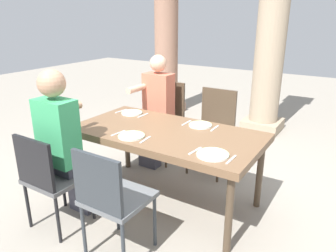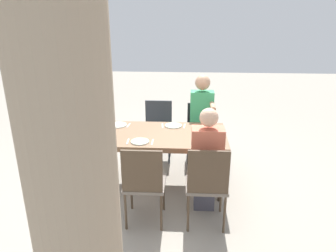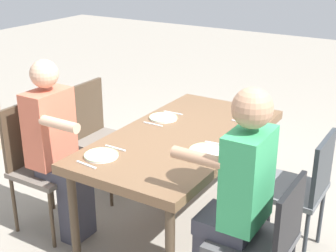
{
  "view_description": "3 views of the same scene",
  "coord_description": "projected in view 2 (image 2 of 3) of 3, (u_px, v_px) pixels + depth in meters",
  "views": [
    {
      "loc": [
        1.49,
        -2.35,
        1.75
      ],
      "look_at": [
        0.06,
        -0.08,
        0.81
      ],
      "focal_mm": 34.43,
      "sensor_mm": 36.0,
      "label": 1
    },
    {
      "loc": [
        -0.34,
        3.88,
        2.27
      ],
      "look_at": [
        -0.12,
        0.02,
        0.85
      ],
      "focal_mm": 34.67,
      "sensor_mm": 36.0,
      "label": 2
    },
    {
      "loc": [
        -2.79,
        -1.59,
        2.05
      ],
      "look_at": [
        -0.14,
        0.04,
        0.83
      ],
      "focal_mm": 51.03,
      "sensor_mm": 36.0,
      "label": 3
    }
  ],
  "objects": [
    {
      "name": "chair_mid_north",
      "position": [
        144.0,
        181.0,
        3.43
      ],
      "size": [
        0.44,
        0.44,
        0.94
      ],
      "color": "#6A6158",
      "rests_on": "ground"
    },
    {
      "name": "chair_west_north",
      "position": [
        207.0,
        182.0,
        3.39
      ],
      "size": [
        0.44,
        0.44,
        0.96
      ],
      "color": "#6A6158",
      "rests_on": "ground"
    },
    {
      "name": "fork_2",
      "position": [
        152.0,
        142.0,
        3.91
      ],
      "size": [
        0.02,
        0.17,
        0.01
      ],
      "primitive_type": "cube",
      "rotation": [
        0.0,
        0.0,
        0.0
      ],
      "color": "silver",
      "rests_on": "dining_table"
    },
    {
      "name": "stone_column_centre",
      "position": [
        72.0,
        178.0,
        1.52
      ],
      "size": [
        0.56,
        0.56,
        3.08
      ],
      "color": "tan",
      "rests_on": "ground"
    },
    {
      "name": "plate_1",
      "position": [
        173.0,
        125.0,
        4.44
      ],
      "size": [
        0.24,
        0.24,
        0.02
      ],
      "color": "white",
      "rests_on": "dining_table"
    },
    {
      "name": "dining_table",
      "position": [
        159.0,
        138.0,
        4.2
      ],
      "size": [
        1.74,
        0.91,
        0.73
      ],
      "color": "brown",
      "rests_on": "ground"
    },
    {
      "name": "chair_west_south",
      "position": [
        201.0,
        128.0,
        5.05
      ],
      "size": [
        0.44,
        0.44,
        0.86
      ],
      "color": "#4F4F50",
      "rests_on": "ground"
    },
    {
      "name": "spoon_3",
      "position": [
        107.0,
        125.0,
        4.48
      ],
      "size": [
        0.02,
        0.17,
        0.01
      ],
      "primitive_type": "cube",
      "rotation": [
        0.0,
        0.0,
        -0.02
      ],
      "color": "silver",
      "rests_on": "dining_table"
    },
    {
      "name": "diner_man_white",
      "position": [
        202.0,
        117.0,
        4.79
      ],
      "size": [
        0.35,
        0.5,
        1.35
      ],
      "color": "#3F3F4C",
      "rests_on": "ground"
    },
    {
      "name": "spoon_2",
      "position": [
        128.0,
        142.0,
        3.93
      ],
      "size": [
        0.02,
        0.17,
        0.01
      ],
      "primitive_type": "cube",
      "rotation": [
        0.0,
        0.0,
        0.03
      ],
      "color": "silver",
      "rests_on": "dining_table"
    },
    {
      "name": "diner_woman_green",
      "position": [
        207.0,
        160.0,
        3.53
      ],
      "size": [
        0.35,
        0.49,
        1.31
      ],
      "color": "#3F3F4C",
      "rests_on": "ground"
    },
    {
      "name": "ground_plane",
      "position": [
        159.0,
        183.0,
        4.44
      ],
      "size": [
        16.0,
        16.0,
        0.0
      ],
      "primitive_type": "plane",
      "color": "gray"
    },
    {
      "name": "spoon_0",
      "position": [
        195.0,
        142.0,
        3.91
      ],
      "size": [
        0.02,
        0.17,
        0.01
      ],
      "primitive_type": "cube",
      "rotation": [
        0.0,
        0.0,
        -0.02
      ],
      "color": "silver",
      "rests_on": "dining_table"
    },
    {
      "name": "plate_2",
      "position": [
        140.0,
        141.0,
        3.92
      ],
      "size": [
        0.22,
        0.22,
        0.02
      ],
      "color": "white",
      "rests_on": "dining_table"
    },
    {
      "name": "spoon_1",
      "position": [
        163.0,
        126.0,
        4.45
      ],
      "size": [
        0.03,
        0.17,
        0.01
      ],
      "primitive_type": "cube",
      "rotation": [
        0.0,
        0.0,
        0.1
      ],
      "color": "silver",
      "rests_on": "dining_table"
    },
    {
      "name": "plate_3",
      "position": [
        118.0,
        125.0,
        4.47
      ],
      "size": [
        0.25,
        0.25,
        0.02
      ],
      "color": "white",
      "rests_on": "dining_table"
    },
    {
      "name": "plate_0",
      "position": [
        207.0,
        142.0,
        3.9
      ],
      "size": [
        0.23,
        0.23,
        0.02
      ],
      "color": "white",
      "rests_on": "dining_table"
    },
    {
      "name": "fork_3",
      "position": [
        128.0,
        125.0,
        4.46
      ],
      "size": [
        0.03,
        0.17,
        0.01
      ],
      "primitive_type": "cube",
      "rotation": [
        0.0,
        0.0,
        -0.1
      ],
      "color": "silver",
      "rests_on": "dining_table"
    },
    {
      "name": "chair_mid_south",
      "position": [
        158.0,
        125.0,
        5.07
      ],
      "size": [
        0.44,
        0.44,
        0.89
      ],
      "color": "#5B5E61",
      "rests_on": "ground"
    },
    {
      "name": "fork_0",
      "position": [
        220.0,
        143.0,
        3.9
      ],
      "size": [
        0.03,
        0.17,
        0.01
      ],
      "primitive_type": "cube",
      "rotation": [
        0.0,
        0.0,
        -0.11
      ],
      "color": "silver",
      "rests_on": "dining_table"
    },
    {
      "name": "fork_1",
      "position": [
        184.0,
        126.0,
        4.43
      ],
      "size": [
        0.03,
        0.17,
        0.01
      ],
      "primitive_type": "cube",
      "rotation": [
        0.0,
        0.0,
        -0.1
      ],
      "color": "silver",
      "rests_on": "dining_table"
    }
  ]
}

